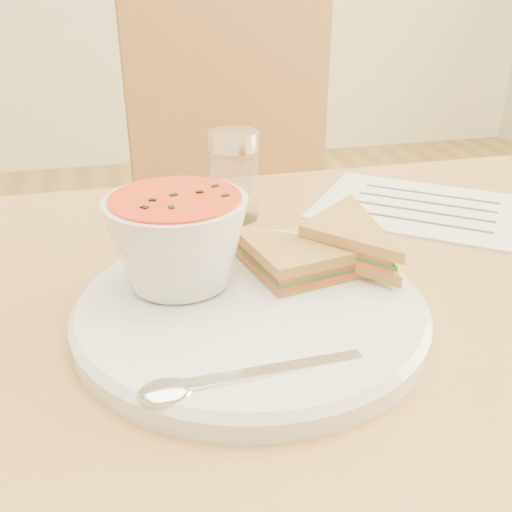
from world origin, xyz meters
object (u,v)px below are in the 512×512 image
object	(u,v)px
chair_far	(265,263)
condiment_shaker	(234,176)
soup_bowl	(178,245)
plate	(251,310)

from	to	relation	value
chair_far	condiment_shaker	world-z (taller)	chair_far
soup_bowl	plate	bearing A→B (deg)	-36.84
chair_far	plate	world-z (taller)	chair_far
chair_far	condiment_shaker	bearing A→B (deg)	62.66
plate	condiment_shaker	size ratio (longest dim) A/B	2.81
chair_far	condiment_shaker	xyz separation A→B (m)	(-0.14, -0.36, 0.31)
chair_far	plate	size ratio (longest dim) A/B	3.23
condiment_shaker	plate	bearing A→B (deg)	-99.09
chair_far	plate	xyz separation A→B (m)	(-0.17, -0.59, 0.26)
soup_bowl	condiment_shaker	xyz separation A→B (m)	(0.09, 0.19, -0.00)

